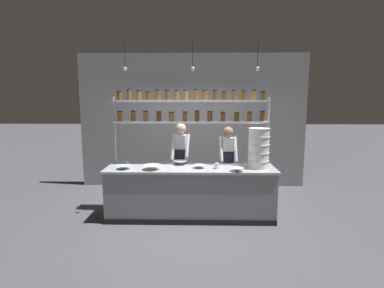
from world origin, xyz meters
TOP-DOWN VIEW (x-y plane):
  - ground_plane at (0.00, 0.00)m, footprint 40.00×40.00m
  - back_wall at (0.00, 2.03)m, footprint 5.40×0.12m
  - prep_counter at (0.00, -0.00)m, footprint 3.00×0.76m
  - spice_shelf_unit at (-0.01, 0.33)m, footprint 2.88×0.28m
  - chef_left at (-0.21, 0.71)m, footprint 0.40×0.33m
  - chef_center at (0.73, 0.77)m, footprint 0.38×0.29m
  - container_stack at (1.20, 0.00)m, footprint 0.38×0.38m
  - prep_bowl_near_left at (-0.65, -0.19)m, footprint 0.30×0.30m
  - prep_bowl_center_front at (-1.14, -0.16)m, footprint 0.24×0.24m
  - prep_bowl_center_back at (-0.20, 0.23)m, footprint 0.26×0.26m
  - prep_bowl_near_right at (0.16, -0.05)m, footprint 0.21×0.21m
  - prep_bowl_far_left at (0.79, -0.28)m, footprint 0.22×0.22m
  - serving_cup_front at (0.46, -0.10)m, footprint 0.07×0.07m
  - serving_cup_by_board at (-1.15, 0.04)m, footprint 0.08×0.08m
  - pendant_light_row at (0.02, 0.00)m, footprint 2.31×0.07m

SIDE VIEW (x-z plane):
  - ground_plane at x=0.00m, z-range 0.00..0.00m
  - prep_counter at x=0.00m, z-range 0.00..0.92m
  - chef_center at x=0.73m, z-range 0.11..1.68m
  - chef_left at x=-0.21m, z-range 0.12..1.77m
  - prep_bowl_near_right at x=0.16m, z-range 0.92..0.98m
  - prep_bowl_far_left at x=0.79m, z-range 0.92..0.98m
  - prep_bowl_center_front at x=-1.14m, z-range 0.92..0.99m
  - prep_bowl_center_back at x=-0.20m, z-range 0.92..0.99m
  - prep_bowl_near_left at x=-0.65m, z-range 0.92..1.00m
  - serving_cup_by_board at x=-1.15m, z-range 0.92..1.01m
  - serving_cup_front at x=0.46m, z-range 0.92..1.02m
  - container_stack at x=1.20m, z-range 0.92..1.62m
  - back_wall at x=0.00m, z-range 0.00..3.18m
  - spice_shelf_unit at x=-0.01m, z-range 0.73..3.03m
  - pendant_light_row at x=0.02m, z-range 2.38..2.91m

